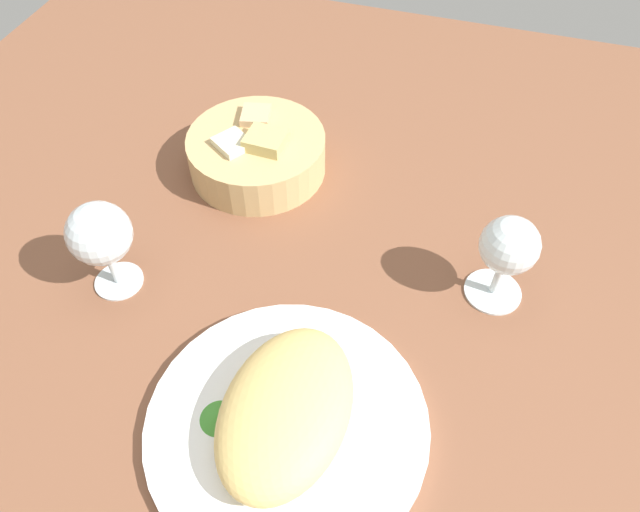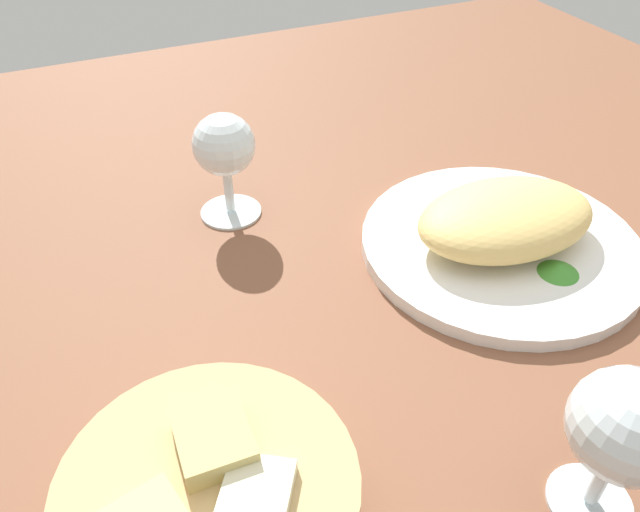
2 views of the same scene
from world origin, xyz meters
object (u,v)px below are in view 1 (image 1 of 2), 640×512
Objects in this scene: bread_basket at (257,153)px; wine_glass_near at (508,250)px; plate at (287,425)px; wine_glass_far at (100,236)px.

bread_basket is 1.59× the size of wine_glass_near.
plate is 2.29× the size of wine_glass_far.
plate is at bearing -154.78° from bread_basket.
plate is 1.50× the size of bread_basket.
plate is at bearing -114.30° from wine_glass_far.
plate is 2.39× the size of wine_glass_near.
wine_glass_near is 0.96× the size of wine_glass_far.
wine_glass_near is at bearing -74.84° from wine_glass_far.
plate is 28.42cm from wine_glass_far.
wine_glass_far is at bearing 105.16° from wine_glass_near.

